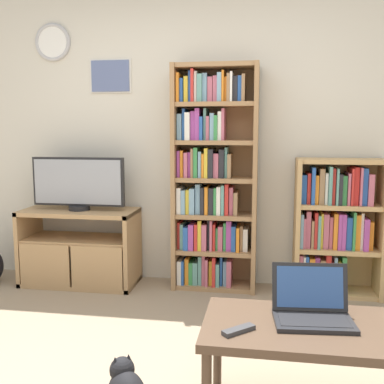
# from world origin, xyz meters

# --- Properties ---
(wall_back) EXTENTS (6.56, 0.09, 2.60)m
(wall_back) POSITION_xyz_m (-0.01, 1.92, 1.31)
(wall_back) COLOR beige
(wall_back) RESTS_ON ground_plane
(tv_stand) EXTENTS (0.99, 0.45, 0.66)m
(tv_stand) POSITION_xyz_m (-0.94, 1.63, 0.33)
(tv_stand) COLOR tan
(tv_stand) RESTS_ON ground_plane
(television) EXTENTS (0.81, 0.18, 0.46)m
(television) POSITION_xyz_m (-0.94, 1.64, 0.89)
(television) COLOR black
(television) RESTS_ON tv_stand
(bookshelf_tall) EXTENTS (0.70, 0.30, 1.88)m
(bookshelf_tall) POSITION_xyz_m (0.20, 1.74, 0.92)
(bookshelf_tall) COLOR #9E754C
(bookshelf_tall) RESTS_ON ground_plane
(bookshelf_short) EXTENTS (0.69, 0.30, 1.12)m
(bookshelf_short) POSITION_xyz_m (1.21, 1.74, 0.56)
(bookshelf_short) COLOR tan
(bookshelf_short) RESTS_ON ground_plane
(coffee_table) EXTENTS (1.06, 0.54, 0.47)m
(coffee_table) POSITION_xyz_m (0.90, 0.01, 0.42)
(coffee_table) COLOR #4C3828
(coffee_table) RESTS_ON ground_plane
(laptop) EXTENTS (0.38, 0.30, 0.24)m
(laptop) POSITION_xyz_m (0.87, 0.08, 0.53)
(laptop) COLOR #232326
(laptop) RESTS_ON coffee_table
(remote_near_laptop) EXTENTS (0.15, 0.14, 0.02)m
(remote_near_laptop) POSITION_xyz_m (0.54, -0.11, 0.48)
(remote_near_laptop) COLOR #38383A
(remote_near_laptop) RESTS_ON coffee_table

